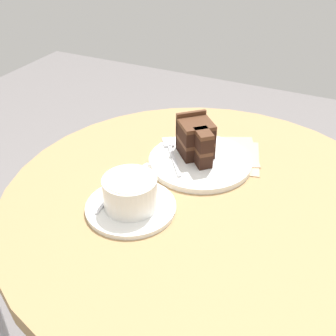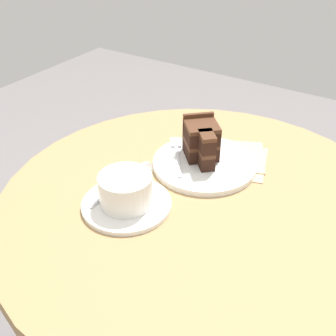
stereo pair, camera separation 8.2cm
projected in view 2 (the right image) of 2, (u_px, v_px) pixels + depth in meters
The scene contains 8 objects.
cafe_table at pixel (199, 241), 0.87m from camera, with size 0.78×0.78×0.68m.
saucer at pixel (127, 204), 0.78m from camera, with size 0.17×0.17×0.01m.
coffee_cup at pixel (126, 189), 0.76m from camera, with size 0.13×0.10×0.06m.
teaspoon at pixel (112, 188), 0.81m from camera, with size 0.11×0.02×0.00m.
cake_plate at pixel (204, 164), 0.89m from camera, with size 0.22×0.22×0.01m.
cake_slice at pixel (202, 141), 0.88m from camera, with size 0.11×0.10×0.09m.
fork at pixel (177, 152), 0.92m from camera, with size 0.14×0.10×0.00m.
napkin at pixel (234, 158), 0.92m from camera, with size 0.19×0.18×0.00m.
Camera 2 is at (-0.57, -0.29, 1.18)m, focal length 45.00 mm.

